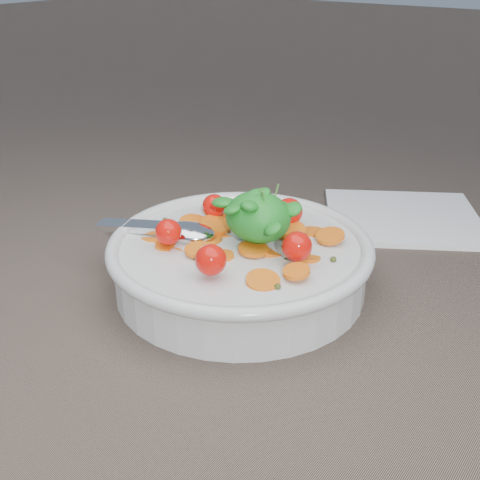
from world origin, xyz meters
The scene contains 3 objects.
ground centered at (0.00, 0.00, 0.00)m, with size 6.00×6.00×0.00m, color #705D50.
bowl centered at (-0.03, -0.02, 0.03)m, with size 0.27×0.25×0.11m.
napkin centered at (0.04, 0.22, 0.00)m, with size 0.18×0.16×0.01m, color white.
Camera 1 is at (0.27, -0.44, 0.30)m, focal length 45.00 mm.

